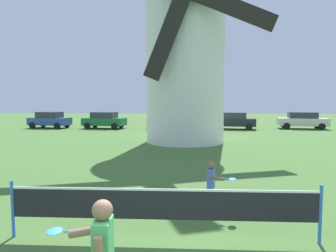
# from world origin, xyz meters

# --- Properties ---
(windmill) EXTENTS (9.64, 5.60, 13.30)m
(windmill) POSITION_xyz_m (0.28, 16.14, 6.13)
(windmill) COLOR white
(windmill) RESTS_ON ground_plane
(tennis_net) EXTENTS (5.82, 0.06, 1.10)m
(tennis_net) POSITION_xyz_m (-0.21, 2.44, 0.69)
(tennis_net) COLOR blue
(tennis_net) RESTS_ON ground_plane
(player_far) EXTENTS (0.69, 0.64, 1.19)m
(player_far) POSITION_xyz_m (0.86, 4.04, 0.68)
(player_far) COLOR slate
(player_far) RESTS_ON ground_plane
(parked_car_blue) EXTENTS (4.07, 2.37, 1.56)m
(parked_car_blue) POSITION_xyz_m (-12.73, 25.48, 0.81)
(parked_car_blue) COLOR #334C99
(parked_car_blue) RESTS_ON ground_plane
(parked_car_green) EXTENTS (4.19, 2.37, 1.56)m
(parked_car_green) POSITION_xyz_m (-7.34, 25.27, 0.81)
(parked_car_green) COLOR #1E6638
(parked_car_green) RESTS_ON ground_plane
(parked_car_red) EXTENTS (4.10, 2.49, 1.56)m
(parked_car_red) POSITION_xyz_m (-1.19, 25.35, 0.81)
(parked_car_red) COLOR red
(parked_car_red) RESTS_ON ground_plane
(parked_car_black) EXTENTS (4.16, 2.41, 1.56)m
(parked_car_black) POSITION_xyz_m (4.86, 25.24, 0.81)
(parked_car_black) COLOR #1E232D
(parked_car_black) RESTS_ON ground_plane
(parked_car_cream) EXTENTS (4.62, 2.42, 1.56)m
(parked_car_cream) POSITION_xyz_m (11.35, 25.92, 0.81)
(parked_car_cream) COLOR silver
(parked_car_cream) RESTS_ON ground_plane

